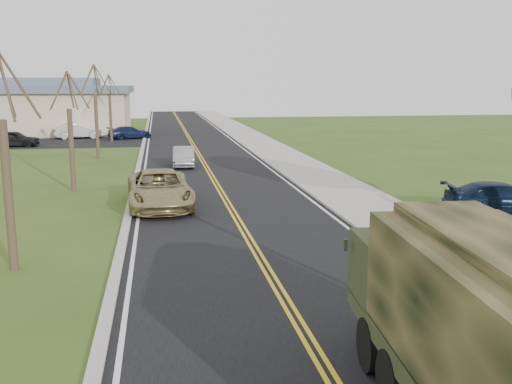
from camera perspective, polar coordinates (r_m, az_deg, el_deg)
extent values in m
cube|color=black|center=(46.66, -6.16, 4.46)|extent=(8.00, 120.00, 0.01)
cube|color=#9E998E|center=(47.09, -1.10, 4.65)|extent=(0.30, 120.00, 0.12)
cube|color=#9E998E|center=(47.39, 1.00, 4.67)|extent=(3.20, 120.00, 0.10)
cube|color=#9E998E|center=(46.59, -11.27, 4.36)|extent=(0.30, 120.00, 0.10)
cylinder|color=#38281C|center=(17.08, -23.52, -0.40)|extent=(0.24, 0.24, 4.20)
cylinder|color=#38281C|center=(16.81, -22.61, 9.91)|extent=(1.01, 0.33, 1.90)
cylinder|color=#38281C|center=(17.39, -23.68, 9.58)|extent=(0.13, 1.29, 1.74)
cylinder|color=#38281C|center=(16.33, -23.74, 9.82)|extent=(0.58, 0.90, 1.90)
cylinder|color=#38281C|center=(28.76, -17.95, 3.98)|extent=(0.24, 0.24, 3.96)
cylinder|color=#38281C|center=(28.64, -17.36, 9.72)|extent=(0.96, 0.32, 1.79)
cylinder|color=#38281C|center=(29.16, -18.06, 9.55)|extent=(0.12, 1.22, 1.65)
cylinder|color=#38281C|center=(28.82, -19.11, 9.62)|extent=(0.93, 0.41, 1.79)
cylinder|color=#38281C|center=(28.20, -19.16, 9.45)|extent=(0.75, 0.99, 1.67)
cylinder|color=#38281C|center=(28.16, -17.89, 9.68)|extent=(0.55, 0.85, 1.80)
cylinder|color=#38281C|center=(40.60, -15.63, 6.31)|extent=(0.24, 0.24, 4.44)
cylinder|color=#38281C|center=(40.58, -15.13, 10.86)|extent=(1.07, 0.35, 2.00)
cylinder|color=#38281C|center=(41.14, -15.72, 10.71)|extent=(0.13, 1.36, 1.84)
cylinder|color=#38281C|center=(40.73, -16.53, 10.79)|extent=(1.03, 0.46, 2.00)
cylinder|color=#38281C|center=(40.04, -16.53, 10.68)|extent=(0.83, 1.10, 1.87)
cylinder|color=#38281C|center=(40.03, -15.52, 10.85)|extent=(0.61, 0.95, 2.01)
cylinder|color=#38281C|center=(52.54, -14.33, 7.13)|extent=(0.24, 0.24, 4.08)
cylinder|color=#38281C|center=(52.54, -13.96, 10.36)|extent=(0.99, 0.33, 1.84)
cylinder|color=#38281C|center=(53.04, -14.39, 10.26)|extent=(0.13, 1.25, 1.69)
cylinder|color=#38281C|center=(52.66, -14.96, 10.31)|extent=(0.95, 0.42, 1.85)
cylinder|color=#38281C|center=(52.01, -14.94, 10.22)|extent=(0.77, 1.02, 1.72)
cylinder|color=#38281C|center=(52.03, -14.23, 10.34)|extent=(0.57, 0.88, 1.85)
cube|color=tan|center=(63.73, -21.79, 7.35)|extent=(20.00, 12.00, 4.20)
cube|color=#475466|center=(63.66, -21.95, 9.50)|extent=(21.00, 13.00, 0.70)
cube|color=#475466|center=(63.65, -21.99, 10.13)|extent=(14.00, 8.00, 0.90)
cube|color=black|center=(53.02, -17.47, 4.79)|extent=(18.00, 10.00, 0.02)
cylinder|color=black|center=(9.83, 13.63, -17.86)|extent=(0.40, 1.02, 0.99)
cylinder|color=black|center=(10.54, 23.88, -16.45)|extent=(0.40, 1.02, 0.99)
cylinder|color=black|center=(10.90, 11.49, -14.76)|extent=(0.40, 1.02, 0.99)
cylinder|color=black|center=(11.54, 20.84, -13.76)|extent=(0.40, 1.02, 0.99)
cube|color=#2E351D|center=(9.51, 20.47, -16.23)|extent=(2.71, 6.48, 0.32)
cube|color=#2E351D|center=(11.17, 15.74, -7.57)|extent=(2.31, 1.90, 1.26)
cube|color=black|center=(11.84, 14.42, -5.53)|extent=(1.98, 0.25, 0.63)
cube|color=#2E351D|center=(8.80, 22.77, -17.05)|extent=(2.67, 4.96, 0.14)
cube|color=black|center=(8.41, 23.25, -11.31)|extent=(2.67, 4.96, 1.80)
cube|color=black|center=(8.12, 23.75, -5.08)|extent=(1.86, 4.89, 0.23)
imported|color=tan|center=(24.26, -9.62, 0.29)|extent=(2.87, 5.72, 1.55)
imported|color=#9F9FA3|center=(36.01, -7.24, 3.52)|extent=(1.46, 3.77, 1.22)
imported|color=black|center=(24.57, 23.34, -0.63)|extent=(4.69, 2.47, 1.30)
imported|color=black|center=(50.79, -23.04, 4.93)|extent=(4.03, 1.84, 1.34)
imported|color=silver|center=(56.25, -17.34, 5.85)|extent=(4.60, 2.42, 1.44)
imported|color=#101A3B|center=(54.79, -12.50, 5.82)|extent=(4.37, 3.01, 1.17)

